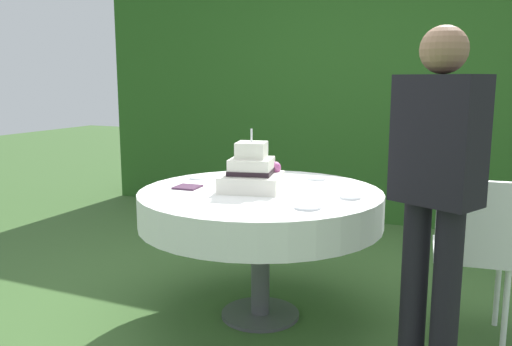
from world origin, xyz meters
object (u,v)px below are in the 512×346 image
(serving_plate_near, at_px, (198,178))
(serving_plate_right, at_px, (317,178))
(serving_plate_left, at_px, (350,197))
(garden_chair, at_px, (474,244))
(wedding_cake, at_px, (252,173))
(standing_person, at_px, (436,186))
(napkin_stack, at_px, (188,187))
(cake_table, at_px, (260,207))
(serving_plate_far, at_px, (308,207))

(serving_plate_near, distance_m, serving_plate_right, 0.75)
(serving_plate_left, height_order, garden_chair, garden_chair)
(wedding_cake, xyz_separation_m, standing_person, (1.03, -0.34, 0.07))
(serving_plate_left, bearing_deg, serving_plate_right, 126.33)
(standing_person, bearing_deg, serving_plate_near, 160.68)
(napkin_stack, relative_size, garden_chair, 0.16)
(cake_table, height_order, napkin_stack, napkin_stack)
(cake_table, xyz_separation_m, garden_chair, (1.14, 0.17, -0.12))
(serving_plate_near, bearing_deg, cake_table, -18.74)
(wedding_cake, bearing_deg, serving_plate_right, 63.17)
(wedding_cake, relative_size, serving_plate_left, 3.50)
(serving_plate_left, bearing_deg, serving_plate_far, -114.07)
(cake_table, bearing_deg, standing_person, -19.61)
(napkin_stack, relative_size, standing_person, 0.09)
(serving_plate_left, bearing_deg, garden_chair, 14.50)
(serving_plate_far, height_order, napkin_stack, serving_plate_far)
(serving_plate_right, relative_size, garden_chair, 0.14)
(serving_plate_right, bearing_deg, wedding_cake, -116.83)
(cake_table, bearing_deg, serving_plate_near, 161.26)
(serving_plate_left, bearing_deg, wedding_cake, -178.14)
(serving_plate_right, height_order, garden_chair, garden_chair)
(serving_plate_right, distance_m, garden_chair, 1.02)
(serving_plate_near, xyz_separation_m, serving_plate_right, (0.69, 0.29, 0.00))
(wedding_cake, height_order, serving_plate_left, wedding_cake)
(cake_table, height_order, garden_chair, garden_chair)
(serving_plate_left, xyz_separation_m, serving_plate_right, (-0.33, 0.45, 0.00))
(cake_table, relative_size, standing_person, 0.86)
(wedding_cake, distance_m, napkin_stack, 0.39)
(garden_chair, bearing_deg, serving_plate_left, -165.50)
(standing_person, bearing_deg, serving_plate_far, 174.60)
(napkin_stack, bearing_deg, serving_plate_near, 107.73)
(serving_plate_far, relative_size, napkin_stack, 0.97)
(serving_plate_near, bearing_deg, napkin_stack, -72.27)
(standing_person, bearing_deg, napkin_stack, 170.13)
(serving_plate_far, relative_size, standing_person, 0.08)
(serving_plate_left, xyz_separation_m, standing_person, (0.46, -0.36, 0.17))
(cake_table, relative_size, wedding_cake, 3.49)
(serving_plate_near, xyz_separation_m, serving_plate_far, (0.89, -0.46, 0.00))
(serving_plate_left, distance_m, napkin_stack, 0.94)
(serving_plate_right, distance_m, standing_person, 1.14)
(serving_plate_far, height_order, garden_chair, garden_chair)
(serving_plate_far, distance_m, serving_plate_right, 0.78)
(serving_plate_far, bearing_deg, cake_table, 142.50)
(serving_plate_near, relative_size, napkin_stack, 0.82)
(serving_plate_far, xyz_separation_m, serving_plate_left, (0.14, 0.30, 0.00))
(wedding_cake, relative_size, standing_person, 0.25)
(wedding_cake, bearing_deg, cake_table, 7.44)
(garden_chair, relative_size, standing_person, 0.56)
(cake_table, distance_m, serving_plate_right, 0.51)
(serving_plate_near, bearing_deg, serving_plate_right, 22.63)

